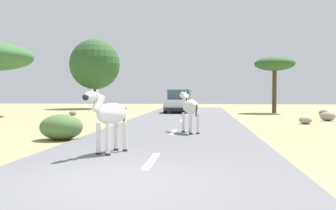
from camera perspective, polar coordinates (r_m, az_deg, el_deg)
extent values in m
plane|color=#998E60|center=(6.40, -9.17, -12.13)|extent=(90.00, 90.00, 0.00)
cube|color=slate|center=(6.30, -5.14, -12.11)|extent=(6.00, 64.00, 0.05)
cube|color=silver|center=(8.22, -2.56, -8.59)|extent=(0.16, 2.00, 0.01)
cube|color=silver|center=(14.13, 0.82, -4.18)|extent=(0.16, 2.00, 0.01)
cube|color=silver|center=(20.09, 2.19, -2.38)|extent=(0.16, 2.00, 0.01)
cube|color=silver|center=(26.07, 2.93, -1.40)|extent=(0.16, 2.00, 0.01)
cube|color=silver|center=(32.06, 3.40, -0.79)|extent=(0.16, 2.00, 0.01)
ellipsoid|color=silver|center=(9.31, -8.64, -1.32)|extent=(0.83, 1.20, 0.52)
cylinder|color=silver|center=(9.16, -10.68, -5.16)|extent=(0.14, 0.14, 0.76)
cylinder|color=#28231E|center=(9.21, -10.67, -7.34)|extent=(0.17, 0.17, 0.05)
cylinder|color=silver|center=(8.99, -9.26, -5.29)|extent=(0.14, 0.14, 0.76)
cylinder|color=#28231E|center=(9.04, -9.25, -7.51)|extent=(0.17, 0.17, 0.05)
cylinder|color=silver|center=(9.74, -8.03, -4.73)|extent=(0.14, 0.14, 0.76)
cylinder|color=#28231E|center=(9.78, -8.02, -6.78)|extent=(0.17, 0.17, 0.05)
cylinder|color=silver|center=(9.58, -6.64, -4.83)|extent=(0.14, 0.14, 0.76)
cylinder|color=#28231E|center=(9.62, -6.64, -6.92)|extent=(0.17, 0.17, 0.05)
cylinder|color=silver|center=(8.87, -10.67, 0.26)|extent=(0.34, 0.44, 0.45)
cube|color=black|center=(8.87, -10.67, 0.85)|extent=(0.18, 0.36, 0.31)
ellipsoid|color=silver|center=(8.67, -11.74, 1.31)|extent=(0.37, 0.52, 0.24)
ellipsoid|color=black|center=(8.52, -12.57, 1.17)|extent=(0.19, 0.21, 0.15)
cone|color=silver|center=(8.81, -11.61, 2.11)|extent=(0.12, 0.12, 0.14)
cone|color=silver|center=(8.72, -10.89, 2.11)|extent=(0.12, 0.12, 0.14)
cylinder|color=black|center=(9.77, -6.71, -1.75)|extent=(0.10, 0.16, 0.45)
ellipsoid|color=silver|center=(13.76, 3.50, -0.29)|extent=(0.86, 1.19, 0.52)
cylinder|color=silver|center=(14.19, 3.45, -2.65)|extent=(0.15, 0.15, 0.75)
cylinder|color=#28231E|center=(14.22, 3.45, -4.06)|extent=(0.17, 0.17, 0.05)
cylinder|color=silver|center=(14.08, 2.40, -2.68)|extent=(0.15, 0.15, 0.75)
cylinder|color=#28231E|center=(14.11, 2.39, -4.10)|extent=(0.17, 0.17, 0.05)
cylinder|color=silver|center=(13.52, 4.63, -2.87)|extent=(0.15, 0.15, 0.75)
cylinder|color=#28231E|center=(13.56, 4.63, -4.35)|extent=(0.17, 0.17, 0.05)
cylinder|color=silver|center=(13.41, 3.53, -2.91)|extent=(0.15, 0.15, 0.75)
cylinder|color=#28231E|center=(13.45, 3.53, -4.40)|extent=(0.17, 0.17, 0.05)
cylinder|color=silver|center=(14.25, 2.68, 0.87)|extent=(0.35, 0.44, 0.44)
cube|color=black|center=(14.24, 2.68, 1.24)|extent=(0.19, 0.35, 0.31)
ellipsoid|color=silver|center=(14.49, 2.30, 1.54)|extent=(0.38, 0.52, 0.24)
ellipsoid|color=black|center=(14.67, 2.02, 1.47)|extent=(0.20, 0.21, 0.14)
cone|color=silver|center=(14.40, 2.73, 2.02)|extent=(0.12, 0.12, 0.14)
cone|color=silver|center=(14.35, 2.21, 2.02)|extent=(0.12, 0.12, 0.14)
cylinder|color=black|center=(13.26, 4.42, -0.81)|extent=(0.10, 0.16, 0.45)
cube|color=silver|center=(28.43, 1.77, 0.04)|extent=(1.95, 4.26, 0.80)
cube|color=#334751|center=(28.61, 1.81, 1.61)|extent=(1.72, 2.26, 0.76)
cube|color=black|center=(26.29, 1.30, -0.71)|extent=(1.71, 0.22, 0.24)
cylinder|color=black|center=(27.20, -0.40, -0.55)|extent=(0.24, 0.69, 0.68)
cylinder|color=black|center=(27.01, 3.39, -0.57)|extent=(0.24, 0.69, 0.68)
cylinder|color=black|center=(29.88, 0.31, -0.33)|extent=(0.24, 0.69, 0.68)
cylinder|color=black|center=(29.70, 3.76, -0.35)|extent=(0.24, 0.69, 0.68)
cylinder|color=#4C3823|center=(29.61, 16.07, 1.96)|extent=(0.33, 0.33, 3.24)
ellipsoid|color=#2D5628|center=(29.70, 16.11, 6.12)|extent=(3.07, 3.07, 1.07)
cylinder|color=brown|center=(37.16, -11.19, 1.30)|extent=(0.30, 0.30, 2.38)
sphere|color=#2D5628|center=(37.27, -11.22, 6.17)|extent=(4.93, 4.93, 4.93)
ellipsoid|color=#4C7038|center=(12.68, -16.11, -3.28)|extent=(1.40, 1.26, 0.84)
ellipsoid|color=gray|center=(25.75, 22.90, -1.18)|extent=(0.64, 0.51, 0.48)
ellipsoid|color=gray|center=(22.13, 23.40, -1.62)|extent=(0.82, 0.64, 0.51)
ellipsoid|color=gray|center=(19.61, 20.43, -2.19)|extent=(0.62, 0.67, 0.38)
ellipsoid|color=gray|center=(26.16, -14.45, -1.24)|extent=(0.51, 0.50, 0.30)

